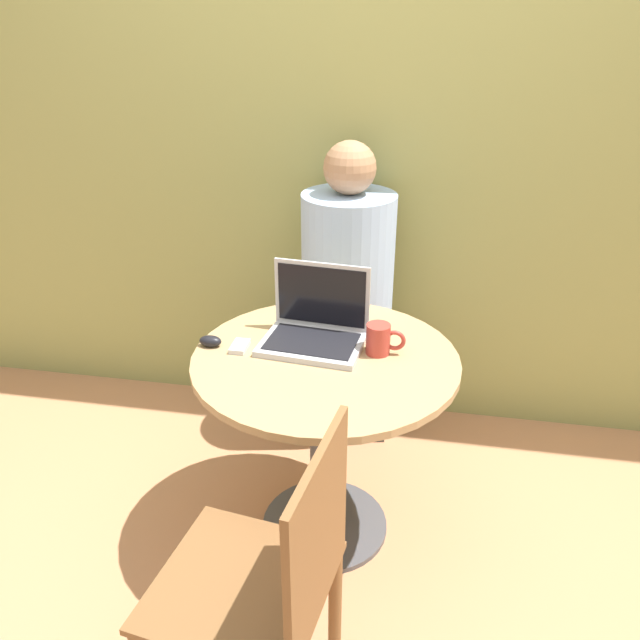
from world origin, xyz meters
name	(u,v)px	position (x,y,z in m)	size (l,w,h in m)	color
ground_plane	(325,526)	(0.00, 0.00, 0.00)	(12.00, 12.00, 0.00)	tan
back_wall	(363,119)	(0.00, 0.83, 1.30)	(7.00, 0.05, 2.60)	#939956
round_table	(325,407)	(0.00, 0.00, 0.52)	(0.84, 0.84, 0.71)	#4C4C51
laptop	(315,327)	(-0.05, 0.09, 0.76)	(0.34, 0.26, 0.25)	#B7B7BC
cell_phone	(240,346)	(-0.28, 0.00, 0.72)	(0.05, 0.09, 0.02)	silver
computer_mouse	(211,341)	(-0.37, 0.00, 0.73)	(0.07, 0.04, 0.04)	black
coffee_cup	(380,339)	(0.16, 0.05, 0.76)	(0.12, 0.08, 0.10)	#B2382D
chair_empty	(268,590)	(-0.02, -0.69, 0.47)	(0.45, 0.45, 0.89)	brown
person_seated	(347,314)	(-0.03, 0.70, 0.52)	(0.41, 0.59, 1.25)	#4C4742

